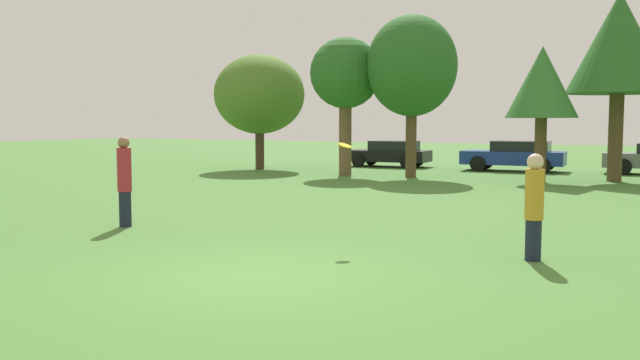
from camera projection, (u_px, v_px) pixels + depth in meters
name	position (u px, v px, depth m)	size (l,w,h in m)	color
ground_plane	(253.00, 277.00, 9.78)	(120.00, 120.00, 0.00)	#477A33
person_thrower	(125.00, 180.00, 14.36)	(0.30, 0.30, 1.89)	#191E33
person_catcher	(534.00, 205.00, 10.87)	(0.30, 0.30, 1.71)	#191E33
frisbee	(345.00, 145.00, 12.23)	(0.24, 0.25, 0.11)	yellow
tree_0	(259.00, 95.00, 31.41)	(4.14, 4.14, 5.25)	#473323
tree_1	(345.00, 75.00, 27.97)	(2.90, 2.90, 5.63)	brown
tree_2	(412.00, 67.00, 26.86)	(3.54, 3.54, 6.36)	brown
tree_3	(542.00, 84.00, 24.62)	(2.56, 2.56, 4.89)	brown
tree_4	(619.00, 44.00, 24.89)	(3.67, 3.67, 6.89)	brown
parked_car_black	(390.00, 153.00, 33.43)	(4.00, 2.07, 1.27)	black
parked_car_blue	(515.00, 155.00, 30.44)	(4.46, 2.05, 1.34)	#1E389E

